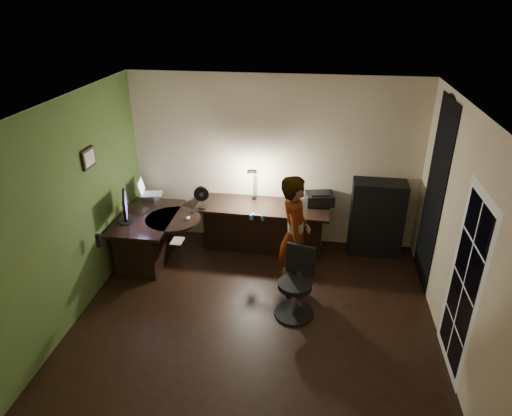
# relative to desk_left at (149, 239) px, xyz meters

# --- Properties ---
(floor) EXTENTS (4.50, 4.00, 0.01)m
(floor) POSITION_rel_desk_left_xyz_m (1.78, -1.03, -0.38)
(floor) COLOR black
(floor) RESTS_ON ground
(ceiling) EXTENTS (4.50, 4.00, 0.01)m
(ceiling) POSITION_rel_desk_left_xyz_m (1.78, -1.03, 2.33)
(ceiling) COLOR silver
(ceiling) RESTS_ON floor
(wall_back) EXTENTS (4.50, 0.01, 2.70)m
(wall_back) POSITION_rel_desk_left_xyz_m (1.78, 0.97, 0.97)
(wall_back) COLOR beige
(wall_back) RESTS_ON floor
(wall_front) EXTENTS (4.50, 0.01, 2.70)m
(wall_front) POSITION_rel_desk_left_xyz_m (1.78, -3.04, 0.97)
(wall_front) COLOR beige
(wall_front) RESTS_ON floor
(wall_left) EXTENTS (0.01, 4.00, 2.70)m
(wall_left) POSITION_rel_desk_left_xyz_m (-0.47, -1.03, 0.97)
(wall_left) COLOR beige
(wall_left) RESTS_ON floor
(wall_right) EXTENTS (0.01, 4.00, 2.70)m
(wall_right) POSITION_rel_desk_left_xyz_m (4.04, -1.03, 0.97)
(wall_right) COLOR beige
(wall_right) RESTS_ON floor
(green_wall_overlay) EXTENTS (0.00, 4.00, 2.70)m
(green_wall_overlay) POSITION_rel_desk_left_xyz_m (-0.46, -1.03, 0.97)
(green_wall_overlay) COLOR #425E26
(green_wall_overlay) RESTS_ON floor
(arched_doorway) EXTENTS (0.01, 0.90, 2.60)m
(arched_doorway) POSITION_rel_desk_left_xyz_m (4.02, 0.12, 0.92)
(arched_doorway) COLOR black
(arched_doorway) RESTS_ON floor
(french_door) EXTENTS (0.02, 0.92, 2.10)m
(french_door) POSITION_rel_desk_left_xyz_m (4.02, -1.58, 0.67)
(french_door) COLOR white
(french_door) RESTS_ON floor
(framed_picture) EXTENTS (0.04, 0.30, 0.25)m
(framed_picture) POSITION_rel_desk_left_xyz_m (-0.44, -0.58, 1.47)
(framed_picture) COLOR black
(framed_picture) RESTS_ON wall_left
(desk_left) EXTENTS (0.81, 1.31, 0.76)m
(desk_left) POSITION_rel_desk_left_xyz_m (0.00, 0.00, 0.00)
(desk_left) COLOR black
(desk_left) RESTS_ON floor
(desk_right) EXTENTS (2.07, 0.79, 0.77)m
(desk_right) POSITION_rel_desk_left_xyz_m (1.66, 0.60, 0.00)
(desk_right) COLOR black
(desk_right) RESTS_ON floor
(cabinet) EXTENTS (0.81, 0.42, 1.20)m
(cabinet) POSITION_rel_desk_left_xyz_m (3.40, 0.75, 0.22)
(cabinet) COLOR black
(cabinet) RESTS_ON floor
(laptop_stand) EXTENTS (0.26, 0.23, 0.09)m
(laptop_stand) POSITION_rel_desk_left_xyz_m (-0.12, 0.59, 0.43)
(laptop_stand) COLOR silver
(laptop_stand) RESTS_ON desk_left
(laptop) EXTENTS (0.40, 0.38, 0.24)m
(laptop) POSITION_rel_desk_left_xyz_m (-0.12, 0.59, 0.59)
(laptop) COLOR silver
(laptop) RESTS_ON laptop_stand
(monitor) EXTENTS (0.27, 0.48, 0.32)m
(monitor) POSITION_rel_desk_left_xyz_m (-0.23, -0.23, 0.54)
(monitor) COLOR black
(monitor) RESTS_ON desk_left
(mouse) EXTENTS (0.09, 0.11, 0.03)m
(mouse) POSITION_rel_desk_left_xyz_m (0.63, 0.00, 0.40)
(mouse) COLOR silver
(mouse) RESTS_ON desk_left
(phone) EXTENTS (0.09, 0.14, 0.01)m
(phone) POSITION_rel_desk_left_xyz_m (0.65, 0.26, 0.39)
(phone) COLOR black
(phone) RESTS_ON desk_left
(pen) EXTENTS (0.02, 0.14, 0.01)m
(pen) POSITION_rel_desk_left_xyz_m (-0.08, 0.08, 0.39)
(pen) COLOR black
(pen) RESTS_ON desk_left
(speaker) EXTENTS (0.09, 0.09, 0.17)m
(speaker) POSITION_rel_desk_left_xyz_m (-0.30, -0.92, 0.47)
(speaker) COLOR black
(speaker) RESTS_ON desk_left
(notepad) EXTENTS (0.15, 0.21, 0.01)m
(notepad) POSITION_rel_desk_left_xyz_m (0.67, -0.65, 0.39)
(notepad) COLOR silver
(notepad) RESTS_ON desk_left
(desk_fan) EXTENTS (0.25, 0.16, 0.35)m
(desk_fan) POSITION_rel_desk_left_xyz_m (0.75, 0.37, 0.57)
(desk_fan) COLOR black
(desk_fan) RESTS_ON desk_right
(headphones) EXTENTS (0.23, 0.15, 0.10)m
(headphones) POSITION_rel_desk_left_xyz_m (1.64, 0.08, 0.45)
(headphones) COLOR #245C9A
(headphones) RESTS_ON desk_right
(printer) EXTENTS (0.47, 0.40, 0.19)m
(printer) POSITION_rel_desk_left_xyz_m (2.52, 0.77, 0.49)
(printer) COLOR black
(printer) RESTS_ON desk_right
(desk_lamp) EXTENTS (0.24, 0.30, 0.59)m
(desk_lamp) POSITION_rel_desk_left_xyz_m (1.49, 0.80, 0.69)
(desk_lamp) COLOR black
(desk_lamp) RESTS_ON desk_right
(office_chair) EXTENTS (0.62, 0.62, 0.92)m
(office_chair) POSITION_rel_desk_left_xyz_m (2.27, -0.98, 0.08)
(office_chair) COLOR black
(office_chair) RESTS_ON floor
(person) EXTENTS (0.46, 0.65, 1.71)m
(person) POSITION_rel_desk_left_xyz_m (2.21, -0.46, 0.48)
(person) COLOR #D8A88C
(person) RESTS_ON floor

